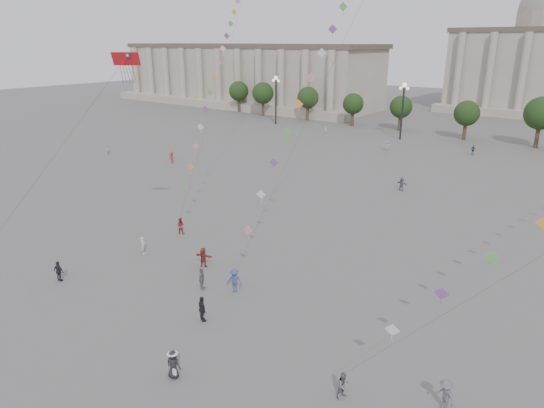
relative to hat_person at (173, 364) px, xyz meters
The scene contains 23 objects.
ground 4.98m from the hat_person, 136.76° to the left, with size 360.00×360.00×0.00m, color #5D5B58.
hall_west 125.25m from the hat_person, 128.93° to the left, with size 84.00×26.22×17.20m.
tree_row 81.56m from the hat_person, 92.51° to the left, with size 137.12×5.12×8.00m.
lamp_post_far_west 88.21m from the hat_person, 123.51° to the left, with size 2.00×0.90×10.65m.
lamp_post_mid_west 75.94m from the hat_person, 104.20° to the left, with size 2.00×0.90×10.65m.
person_crowd_0 68.33m from the hat_person, 92.99° to the left, with size 0.93×0.39×1.59m, color navy.
person_crowd_1 60.68m from the hat_person, 148.68° to the left, with size 0.75×0.58×1.54m, color silver.
person_crowd_2 51.32m from the hat_person, 138.84° to the left, with size 1.17×0.67×1.81m, color maroon.
person_crowd_4 64.20m from the hat_person, 104.48° to the left, with size 1.62×0.52×1.75m, color silver.
person_crowd_6 14.54m from the hat_person, 27.41° to the left, with size 1.18×0.68×1.82m, color #5A5A5F.
person_crowd_10 76.16m from the hat_person, 115.26° to the left, with size 0.61×0.40×1.69m, color #B2B1AD.
person_crowd_12 42.07m from the hat_person, 96.31° to the left, with size 1.55×0.49×1.68m, color slate.
person_crowd_13 17.79m from the hat_person, 147.13° to the left, with size 0.58×0.38×1.58m, color silver.
tourist_1 5.84m from the hat_person, 119.48° to the left, with size 1.08×0.45×1.84m, color black.
tourist_2 14.15m from the hat_person, 128.57° to the left, with size 1.57×0.50×1.70m, color maroon.
tourist_3 10.25m from the hat_person, 126.63° to the left, with size 1.04×0.43×1.77m, color slate.
tourist_4 16.10m from the hat_person, behind, with size 0.99×0.41×1.68m, color #222228.
kite_flyer_0 21.72m from the hat_person, 136.86° to the left, with size 0.81×0.63×1.67m, color #9A2A37.
kite_flyer_1 10.19m from the hat_person, 112.30° to the left, with size 1.21×0.70×1.88m, color #37457C.
kite_flyer_2 9.44m from the hat_person, 27.82° to the left, with size 0.74×0.58×1.52m, color #5D5C61.
hat_person is the anchor object (origin of this frame).
dragon_kite 23.35m from the hat_person, 147.57° to the left, with size 2.12×8.88×22.04m.
kite_train_west 47.05m from the hat_person, 126.67° to the left, with size 18.43×35.80×54.06m.
Camera 1 is at (21.84, -17.98, 17.99)m, focal length 32.00 mm.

